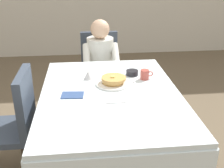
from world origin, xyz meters
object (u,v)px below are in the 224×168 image
object	(u,v)px
dining_table_main	(110,102)
diner_person	(101,60)
bowl_butter	(132,73)
chair_left_side	(15,120)
fork_left_of_plate	(90,86)
knife_right_of_plate	(135,84)
spoon_near_edge	(116,103)
plate_breakfast	(113,84)
cup_coffee	(145,74)
breakfast_stack	(113,80)
syrup_pitcher	(88,75)
chair_diner	(100,66)

from	to	relation	value
dining_table_main	diner_person	world-z (taller)	diner_person
diner_person	bowl_butter	xyz separation A→B (m)	(0.25, -0.68, 0.09)
chair_left_side	fork_left_of_plate	size ratio (longest dim) A/B	5.17
knife_right_of_plate	spoon_near_edge	distance (m)	0.37
plate_breakfast	cup_coffee	distance (m)	0.31
breakfast_stack	bowl_butter	xyz separation A→B (m)	(0.20, 0.20, -0.02)
chair_left_side	syrup_pitcher	size ratio (longest dim) A/B	11.62
plate_breakfast	syrup_pitcher	xyz separation A→B (m)	(-0.20, 0.15, 0.03)
bowl_butter	cup_coffee	bearing A→B (deg)	-47.39
dining_table_main	chair_diner	world-z (taller)	chair_diner
chair_diner	spoon_near_edge	world-z (taller)	chair_diner
chair_left_side	bowl_butter	size ratio (longest dim) A/B	8.45
plate_breakfast	fork_left_of_plate	distance (m)	0.19
dining_table_main	fork_left_of_plate	xyz separation A→B (m)	(-0.16, 0.12, 0.09)
chair_left_side	syrup_pitcher	xyz separation A→B (m)	(0.60, 0.29, 0.25)
diner_person	chair_left_side	distance (m)	1.27
diner_person	knife_right_of_plate	bearing A→B (deg)	104.85
bowl_butter	breakfast_stack	bearing A→B (deg)	-134.76
dining_table_main	spoon_near_edge	distance (m)	0.22
plate_breakfast	spoon_near_edge	xyz separation A→B (m)	(-0.01, -0.33, -0.01)
chair_left_side	bowl_butter	distance (m)	1.08
syrup_pitcher	bowl_butter	bearing A→B (deg)	7.47
diner_person	spoon_near_edge	xyz separation A→B (m)	(0.04, -1.21, 0.07)
plate_breakfast	chair_left_side	bearing A→B (deg)	-170.26
chair_diner	bowl_butter	xyz separation A→B (m)	(0.25, -0.83, 0.23)
chair_left_side	breakfast_stack	world-z (taller)	chair_left_side
plate_breakfast	spoon_near_edge	world-z (taller)	plate_breakfast
syrup_pitcher	fork_left_of_plate	world-z (taller)	syrup_pitcher
knife_right_of_plate	bowl_butter	bearing A→B (deg)	-3.86
dining_table_main	diner_person	xyz separation A→B (m)	(-0.01, 1.01, 0.02)
dining_table_main	chair_diner	xyz separation A→B (m)	(-0.01, 1.17, -0.12)
chair_left_side	fork_left_of_plate	bearing A→B (deg)	-79.13
fork_left_of_plate	dining_table_main	bearing A→B (deg)	-124.53
chair_diner	chair_left_side	distance (m)	1.39
plate_breakfast	syrup_pitcher	bearing A→B (deg)	143.99
plate_breakfast	fork_left_of_plate	xyz separation A→B (m)	(-0.19, -0.02, -0.01)
chair_diner	cup_coffee	world-z (taller)	chair_diner
chair_diner	knife_right_of_plate	size ratio (longest dim) A/B	4.65
chair_diner	breakfast_stack	xyz separation A→B (m)	(0.05, -1.03, 0.25)
diner_person	bowl_butter	bearing A→B (deg)	110.00
plate_breakfast	breakfast_stack	distance (m)	0.04
spoon_near_edge	chair_left_side	bearing A→B (deg)	165.30
chair_left_side	syrup_pitcher	distance (m)	0.71
dining_table_main	knife_right_of_plate	size ratio (longest dim) A/B	7.62
dining_table_main	chair_left_side	bearing A→B (deg)	180.00
cup_coffee	syrup_pitcher	distance (m)	0.50
chair_diner	plate_breakfast	bearing A→B (deg)	92.64
syrup_pitcher	cup_coffee	bearing A→B (deg)	-5.91
fork_left_of_plate	knife_right_of_plate	size ratio (longest dim) A/B	0.90
knife_right_of_plate	spoon_near_edge	xyz separation A→B (m)	(-0.20, -0.31, 0.00)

